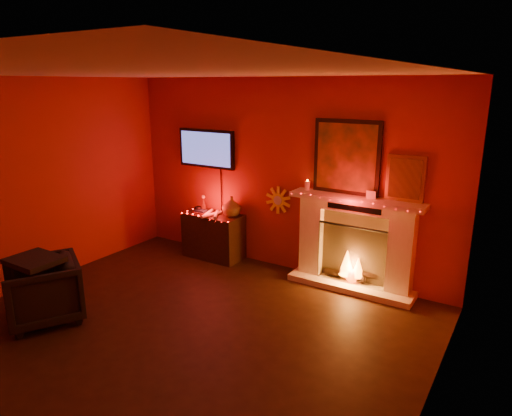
# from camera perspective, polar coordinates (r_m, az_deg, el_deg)

# --- Properties ---
(room) EXTENTS (5.00, 5.00, 5.00)m
(room) POSITION_cam_1_polar(r_m,az_deg,el_deg) (4.47, -12.38, -1.46)
(room) COLOR black
(room) RESTS_ON ground
(floor) EXTENTS (5.00, 5.00, 0.00)m
(floor) POSITION_cam_1_polar(r_m,az_deg,el_deg) (5.02, -11.47, -16.37)
(floor) COLOR black
(floor) RESTS_ON ground
(fireplace) EXTENTS (1.72, 0.40, 2.18)m
(fireplace) POSITION_cam_1_polar(r_m,az_deg,el_deg) (6.04, 12.22, -3.24)
(fireplace) COLOR #EFE1C9
(fireplace) RESTS_ON floor
(tv) EXTENTS (1.00, 0.07, 1.24)m
(tv) POSITION_cam_1_polar(r_m,az_deg,el_deg) (7.05, -6.20, 7.38)
(tv) COLOR black
(tv) RESTS_ON room
(sunburst_clock) EXTENTS (0.40, 0.03, 0.40)m
(sunburst_clock) POSITION_cam_1_polar(r_m,az_deg,el_deg) (6.52, 2.78, 0.98)
(sunburst_clock) COLOR yellow
(sunburst_clock) RESTS_ON room
(console_table) EXTENTS (0.91, 0.52, 0.99)m
(console_table) POSITION_cam_1_polar(r_m,az_deg,el_deg) (7.04, -5.18, -3.11)
(console_table) COLOR black
(console_table) RESTS_ON floor
(armchair) EXTENTS (1.05, 1.06, 0.71)m
(armchair) POSITION_cam_1_polar(r_m,az_deg,el_deg) (5.74, -25.08, -9.37)
(armchair) COLOR black
(armchair) RESTS_ON floor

